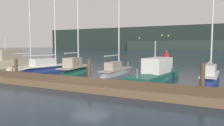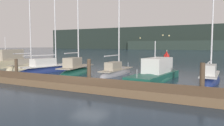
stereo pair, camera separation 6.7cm
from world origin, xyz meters
The scene contains 14 objects.
ground_plane centered at (0.00, 0.00, 0.00)m, with size 400.00×400.00×0.00m, color #1E3347.
dock centered at (0.00, -1.73, 0.23)m, with size 39.41×2.80×0.45m, color brown.
mooring_pile_1 centered at (-7.76, -0.08, 0.77)m, with size 0.28×0.28×1.55m, color #4C3D2D.
mooring_pile_2 centered at (0.00, -0.08, 0.88)m, with size 0.28×0.28×1.76m, color #4C3D2D.
mooring_pile_3 centered at (7.76, -0.08, 0.89)m, with size 0.28×0.28×1.78m, color #4C3D2D.
motorboat_berth_1 centered at (-15.57, 4.78, 0.45)m, with size 2.40×7.55×4.32m.
sailboat_berth_2 centered at (-11.47, 4.55, 0.12)m, with size 2.07×5.42×9.01m.
sailboat_berth_3 centered at (-7.53, 4.02, 0.17)m, with size 3.30×8.09×11.85m.
sailboat_berth_4 centered at (-3.91, 3.62, 0.22)m, with size 2.68×6.33×10.10m.
sailboat_berth_5 centered at (-0.19, 4.97, 0.13)m, with size 1.47×6.04×8.19m.
motorboat_berth_6 centered at (3.98, 3.36, 0.26)m, with size 2.97×7.34×3.75m.
sailboat_berth_7 centered at (7.95, 4.86, 0.15)m, with size 1.54×5.96×8.37m.
channel_buoy centered at (1.61, 17.71, 0.78)m, with size 1.17×1.17×2.07m.
hillside_backdrop centered at (2.77, 136.32, 7.13)m, with size 240.00×23.00×15.44m.
Camera 2 is at (8.76, -13.57, 2.78)m, focal length 35.00 mm.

